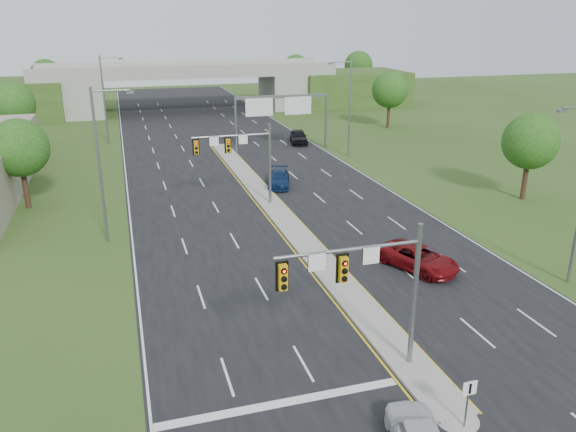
% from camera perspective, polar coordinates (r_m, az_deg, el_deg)
% --- Properties ---
extents(ground, '(240.00, 240.00, 0.00)m').
position_cam_1_polar(ground, '(27.63, 12.17, -14.53)').
color(ground, '#314A1A').
rests_on(ground, ground).
extents(road, '(24.00, 160.00, 0.02)m').
position_cam_1_polar(road, '(58.08, -4.37, 4.17)').
color(road, black).
rests_on(road, ground).
extents(median, '(2.00, 54.00, 0.16)m').
position_cam_1_polar(median, '(46.90, -1.18, 0.59)').
color(median, gray).
rests_on(median, road).
extents(median_nose, '(2.00, 2.00, 0.16)m').
position_cam_1_polar(median_nose, '(24.86, 16.79, -19.04)').
color(median_nose, gray).
rests_on(median_nose, road).
extents(lane_markings, '(23.72, 160.00, 0.01)m').
position_cam_1_polar(lane_markings, '(52.24, -3.56, 2.46)').
color(lane_markings, gold).
rests_on(lane_markings, road).
extents(signal_mast_near, '(6.62, 0.60, 7.00)m').
position_cam_1_polar(signal_mast_near, '(24.30, 8.32, -6.41)').
color(signal_mast_near, slate).
rests_on(signal_mast_near, ground).
extents(signal_mast_far, '(6.62, 0.60, 7.00)m').
position_cam_1_polar(signal_mast_far, '(46.92, -4.54, 6.42)').
color(signal_mast_far, slate).
rests_on(signal_mast_far, ground).
extents(keep_right_sign, '(0.60, 0.13, 2.20)m').
position_cam_1_polar(keep_right_sign, '(23.68, 17.85, -17.04)').
color(keep_right_sign, slate).
rests_on(keep_right_sign, ground).
extents(sign_gantry, '(11.58, 0.44, 6.67)m').
position_cam_1_polar(sign_gantry, '(68.04, -0.74, 10.97)').
color(sign_gantry, slate).
rests_on(sign_gantry, ground).
extents(overpass, '(80.00, 14.00, 8.10)m').
position_cam_1_polar(overpass, '(101.17, -10.11, 12.49)').
color(overpass, gray).
rests_on(overpass, ground).
extents(lightpole_l_mid, '(2.85, 0.25, 11.00)m').
position_cam_1_polar(lightpole_l_mid, '(40.85, -18.41, 5.51)').
color(lightpole_l_mid, slate).
rests_on(lightpole_l_mid, ground).
extents(lightpole_l_far, '(2.85, 0.25, 11.00)m').
position_cam_1_polar(lightpole_l_far, '(75.36, -18.06, 11.53)').
color(lightpole_l_far, slate).
rests_on(lightpole_l_far, ground).
extents(lightpole_r_far, '(2.85, 0.25, 11.00)m').
position_cam_1_polar(lightpole_r_far, '(65.49, 6.15, 11.30)').
color(lightpole_r_far, slate).
rests_on(lightpole_r_far, ground).
extents(tree_l_near, '(4.80, 4.80, 7.60)m').
position_cam_1_polar(tree_l_near, '(51.45, -25.65, 6.24)').
color(tree_l_near, '#382316').
rests_on(tree_l_near, ground).
extents(tree_l_mid, '(5.20, 5.20, 8.12)m').
position_cam_1_polar(tree_l_mid, '(76.40, -26.16, 10.16)').
color(tree_l_mid, '#382316').
rests_on(tree_l_mid, ground).
extents(tree_r_near, '(4.80, 4.80, 7.60)m').
position_cam_1_polar(tree_r_near, '(53.18, 23.40, 6.93)').
color(tree_r_near, '#382316').
rests_on(tree_r_near, ground).
extents(tree_r_mid, '(5.20, 5.20, 8.12)m').
position_cam_1_polar(tree_r_mid, '(84.37, 10.31, 12.49)').
color(tree_r_mid, '#382316').
rests_on(tree_r_mid, ground).
extents(tree_back_b, '(5.60, 5.60, 8.32)m').
position_cam_1_polar(tree_back_b, '(114.85, -23.35, 13.03)').
color(tree_back_b, '#382316').
rests_on(tree_back_b, ground).
extents(tree_back_c, '(5.60, 5.60, 8.32)m').
position_cam_1_polar(tree_back_c, '(119.69, 0.80, 14.75)').
color(tree_back_c, '#382316').
rests_on(tree_back_c, ground).
extents(tree_back_d, '(6.00, 6.00, 8.85)m').
position_cam_1_polar(tree_back_d, '(124.58, 7.18, 14.94)').
color(tree_back_d, '#382316').
rests_on(tree_back_d, ground).
extents(car_far_a, '(4.43, 6.04, 1.53)m').
position_cam_1_polar(car_far_a, '(36.93, 13.09, -4.15)').
color(car_far_a, maroon).
rests_on(car_far_a, road).
extents(car_far_b, '(3.40, 5.32, 1.43)m').
position_cam_1_polar(car_far_b, '(53.93, -0.93, 3.82)').
color(car_far_b, '#0B2047').
rests_on(car_far_b, road).
extents(car_far_c, '(3.03, 5.35, 1.72)m').
position_cam_1_polar(car_far_c, '(73.00, 1.09, 8.07)').
color(car_far_c, black).
rests_on(car_far_c, road).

